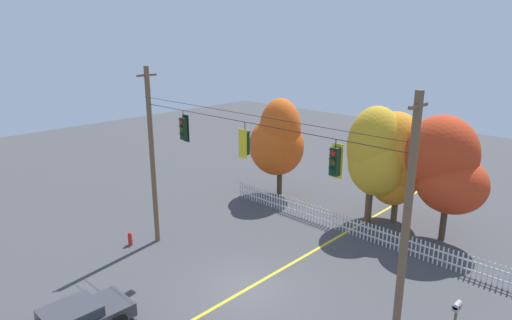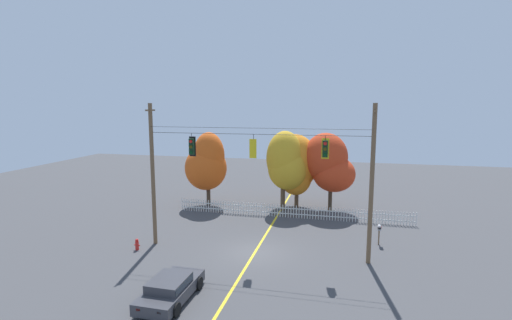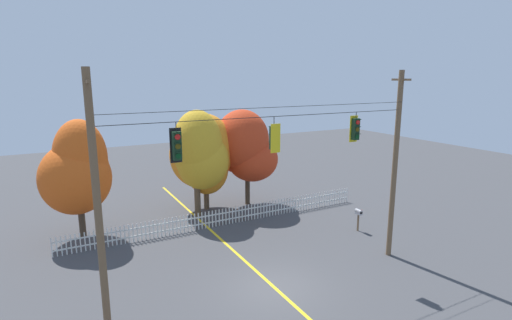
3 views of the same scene
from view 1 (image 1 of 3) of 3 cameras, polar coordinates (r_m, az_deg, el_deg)
ground at (r=20.29m, az=-1.12°, el=-16.28°), size 80.00×80.00×0.00m
lane_centerline_stripe at (r=20.29m, az=-1.12°, el=-16.27°), size 0.16×36.00×0.01m
signal_support_span at (r=18.20m, az=-1.20°, el=-3.50°), size 13.98×1.10×9.32m
traffic_signal_southbound_primary at (r=20.69m, az=-9.28°, el=4.02°), size 0.43×0.38×1.48m
traffic_signal_westbound_side at (r=17.72m, az=-1.45°, el=2.20°), size 0.43×0.38×1.44m
traffic_signal_northbound_primary at (r=15.09m, az=10.16°, el=-0.18°), size 0.43×0.38×1.37m
white_picket_fence at (r=25.00m, az=13.78°, el=-8.82°), size 19.33×0.06×1.06m
autumn_maple_near_fence at (r=29.75m, az=2.90°, el=2.57°), size 3.82×3.63×6.78m
autumn_maple_mid at (r=25.90m, az=15.22°, el=0.68°), size 3.57×3.20×6.99m
autumn_oak_far_east at (r=26.64m, az=17.40°, el=0.14°), size 4.20×4.11×6.66m
autumn_maple_far_west at (r=25.24m, az=23.20°, el=-0.92°), size 4.47×3.77×6.83m
parked_car at (r=18.73m, az=-22.45°, el=-18.48°), size 2.05×4.14×1.15m
fire_hydrant at (r=24.70m, az=-15.93°, el=-9.74°), size 0.38×0.22×0.74m
roadside_mailbox at (r=18.72m, az=24.47°, el=-16.99°), size 0.25×0.44×1.34m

